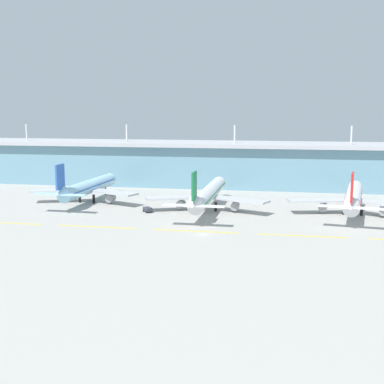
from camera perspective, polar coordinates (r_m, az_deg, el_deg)
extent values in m
plane|color=#A8A59E|center=(162.02, 1.22, -4.81)|extent=(600.00, 600.00, 0.00)
cube|color=#6693A8|center=(262.65, 4.87, 2.89)|extent=(280.00, 28.00, 20.75)
cube|color=#B2B2B7|center=(261.64, 4.90, 5.35)|extent=(288.00, 34.00, 1.80)
cylinder|color=silver|center=(289.00, -18.04, 6.37)|extent=(0.90, 0.90, 9.00)
cylinder|color=silver|center=(267.08, -7.33, 6.54)|extent=(0.90, 0.90, 9.00)
cylinder|color=silver|center=(255.76, 4.80, 6.47)|extent=(0.90, 0.90, 9.00)
cylinder|color=silver|center=(256.46, 17.42, 6.09)|extent=(0.90, 0.90, 9.00)
cylinder|color=#9ED1EA|center=(222.88, -11.43, 0.60)|extent=(7.61, 48.63, 5.80)
cone|color=#9ED1EA|center=(246.82, -8.98, 1.50)|extent=(5.66, 4.20, 5.51)
cone|color=#9ED1EA|center=(198.44, -14.61, -0.23)|extent=(5.17, 6.81, 5.72)
cube|color=#2D5BB7|center=(198.39, -14.56, 1.66)|extent=(0.94, 6.42, 9.50)
cube|color=#9ED1EA|center=(201.46, -15.94, -0.20)|extent=(10.11, 3.57, 0.36)
cube|color=#9ED1EA|center=(196.49, -13.12, -0.32)|extent=(10.11, 3.57, 0.36)
cube|color=#B7BABF|center=(224.28, -14.68, 0.19)|extent=(24.88, 14.55, 0.70)
cylinder|color=gray|center=(225.45, -14.22, -0.46)|extent=(3.37, 4.62, 3.20)
cube|color=#B7BABF|center=(214.45, -8.96, -0.02)|extent=(24.68, 16.02, 0.70)
cylinder|color=gray|center=(216.67, -9.10, -0.68)|extent=(3.37, 4.62, 3.20)
cylinder|color=black|center=(240.10, -9.65, 0.13)|extent=(0.70, 0.70, 3.60)
cylinder|color=black|center=(222.24, -12.46, -0.69)|extent=(1.10, 1.10, 3.60)
cylinder|color=black|center=(219.64, -10.95, -0.76)|extent=(1.10, 1.10, 3.60)
cube|color=#2D5BB7|center=(222.82, -11.44, 0.70)|extent=(7.47, 43.79, 0.60)
cylinder|color=silver|center=(201.07, 1.90, -0.15)|extent=(6.44, 58.53, 5.80)
cone|color=silver|center=(231.61, 3.12, 1.09)|extent=(5.55, 4.06, 5.51)
cone|color=silver|center=(169.60, 0.18, -1.50)|extent=(5.00, 6.68, 5.72)
cube|color=#146B38|center=(169.48, 0.25, 0.70)|extent=(0.77, 6.41, 9.50)
cube|color=silver|center=(171.21, -1.59, -1.47)|extent=(10.03, 3.31, 0.36)
cube|color=silver|center=(169.19, 2.05, -1.61)|extent=(10.03, 3.31, 0.36)
cube|color=#B7BABF|center=(199.24, -1.71, -0.62)|extent=(24.83, 15.08, 0.70)
cylinder|color=gray|center=(200.87, -1.28, -1.35)|extent=(3.25, 4.53, 3.20)
cube|color=#B7BABF|center=(195.45, 5.17, -0.85)|extent=(24.77, 15.51, 0.70)
cylinder|color=gray|center=(197.48, 4.86, -1.56)|extent=(3.25, 4.53, 3.20)
cylinder|color=black|center=(223.23, 2.79, -0.44)|extent=(0.70, 0.70, 3.60)
cylinder|color=black|center=(199.51, 0.85, -1.59)|extent=(1.10, 1.10, 3.60)
cylinder|color=black|center=(198.51, 2.67, -1.66)|extent=(1.10, 1.10, 3.60)
cube|color=#146B38|center=(201.01, 1.90, -0.04)|extent=(6.41, 52.68, 0.60)
cylinder|color=white|center=(202.57, 17.62, -0.52)|extent=(13.38, 50.58, 5.80)
cone|color=white|center=(229.39, 17.82, 0.58)|extent=(6.05, 4.79, 5.51)
cone|color=white|center=(174.65, 17.37, -1.62)|extent=(5.88, 7.30, 5.72)
cube|color=red|center=(174.58, 17.48, 0.52)|extent=(1.67, 6.43, 9.50)
cube|color=white|center=(175.40, 15.58, -1.56)|extent=(10.37, 4.68, 0.36)
cube|color=white|center=(175.13, 19.17, -1.75)|extent=(10.37, 4.68, 0.36)
cube|color=#B7BABF|center=(199.05, 14.12, -0.91)|extent=(24.92, 12.12, 0.70)
cylinder|color=gray|center=(200.87, 14.46, -1.64)|extent=(3.85, 4.93, 3.20)
cylinder|color=gray|center=(200.41, 20.63, -1.97)|extent=(3.85, 4.93, 3.20)
cylinder|color=black|center=(221.94, 17.71, -0.93)|extent=(0.70, 0.70, 3.60)
cylinder|color=black|center=(200.54, 16.62, -1.93)|extent=(1.10, 1.10, 3.60)
cylinder|color=black|center=(200.40, 18.45, -2.03)|extent=(1.10, 1.10, 3.60)
cube|color=red|center=(202.51, 17.63, -0.41)|extent=(12.66, 45.61, 0.60)
cube|color=yellow|center=(190.06, -20.24, -3.27)|extent=(28.00, 0.70, 0.04)
cube|color=yellow|center=(175.39, -10.61, -3.87)|extent=(28.00, 0.70, 0.04)
cube|color=yellow|center=(166.47, 0.43, -4.42)|extent=(28.00, 0.70, 0.04)
cube|color=yellow|center=(164.24, 12.24, -4.82)|extent=(28.00, 0.70, 0.04)
cube|color=#333842|center=(197.52, -4.99, -1.93)|extent=(4.57, 4.95, 1.40)
cylinder|color=black|center=(198.67, -5.44, -2.08)|extent=(0.82, 0.93, 0.90)
cylinder|color=black|center=(199.45, -4.86, -2.03)|extent=(0.82, 0.93, 0.90)
cylinder|color=black|center=(195.86, -5.11, -2.24)|extent=(0.82, 0.93, 0.90)
cylinder|color=black|center=(196.65, -4.53, -2.18)|extent=(0.82, 0.93, 0.90)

